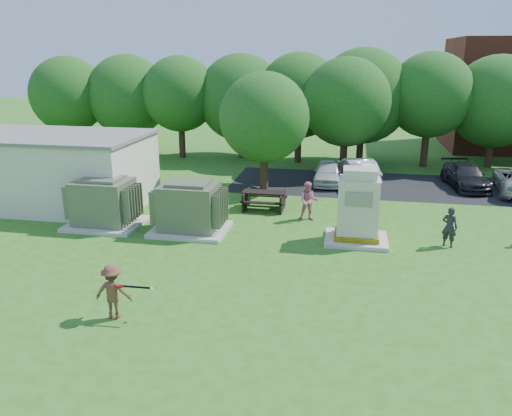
% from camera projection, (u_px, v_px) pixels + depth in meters
% --- Properties ---
extents(ground, '(120.00, 120.00, 0.00)m').
position_uv_depth(ground, '(232.00, 285.00, 15.50)').
color(ground, '#2D6619').
rests_on(ground, ground).
extents(service_building, '(10.00, 5.00, 3.20)m').
position_uv_depth(service_building, '(40.00, 171.00, 23.56)').
color(service_building, beige).
rests_on(service_building, ground).
extents(service_building_roof, '(10.20, 5.20, 0.15)m').
position_uv_depth(service_building_roof, '(35.00, 135.00, 23.06)').
color(service_building_roof, slate).
rests_on(service_building_roof, service_building).
extents(parking_strip, '(20.00, 6.00, 0.01)m').
position_uv_depth(parking_strip, '(416.00, 187.00, 26.91)').
color(parking_strip, '#232326').
rests_on(parking_strip, ground).
extents(transformer_left, '(3.00, 2.40, 2.07)m').
position_uv_depth(transformer_left, '(104.00, 203.00, 20.60)').
color(transformer_left, beige).
rests_on(transformer_left, ground).
extents(transformer_right, '(3.00, 2.40, 2.07)m').
position_uv_depth(transformer_right, '(190.00, 208.00, 19.93)').
color(transformer_right, beige).
rests_on(transformer_right, ground).
extents(generator_cabinet, '(2.35, 1.92, 2.86)m').
position_uv_depth(generator_cabinet, '(358.00, 210.00, 18.76)').
color(generator_cabinet, beige).
rests_on(generator_cabinet, ground).
extents(picnic_table, '(1.98, 1.48, 0.85)m').
position_uv_depth(picnic_table, '(264.00, 198.00, 22.91)').
color(picnic_table, black).
rests_on(picnic_table, ground).
extents(batter, '(1.04, 0.66, 1.54)m').
position_uv_depth(batter, '(113.00, 291.00, 13.43)').
color(batter, brown).
rests_on(batter, ground).
extents(person_by_generator, '(0.66, 0.58, 1.53)m').
position_uv_depth(person_by_generator, '(449.00, 227.00, 18.40)').
color(person_by_generator, '#222227').
rests_on(person_by_generator, ground).
extents(person_at_picnic, '(0.87, 0.70, 1.70)m').
position_uv_depth(person_at_picnic, '(308.00, 201.00, 21.32)').
color(person_at_picnic, '#CE6D8D').
rests_on(person_at_picnic, ground).
extents(car_white, '(1.51, 3.67, 1.25)m').
position_uv_depth(car_white, '(328.00, 173.00, 27.41)').
color(car_white, silver).
rests_on(car_white, ground).
extents(car_silver_a, '(2.60, 4.56, 1.42)m').
position_uv_depth(car_silver_a, '(357.00, 170.00, 27.54)').
color(car_silver_a, '#AAAAAF').
rests_on(car_silver_a, ground).
extents(car_dark, '(2.24, 4.42, 1.23)m').
position_uv_depth(car_dark, '(465.00, 176.00, 26.68)').
color(car_dark, black).
rests_on(car_dark, ground).
extents(batting_equipment, '(0.94, 0.36, 0.21)m').
position_uv_depth(batting_equipment, '(134.00, 287.00, 13.18)').
color(batting_equipment, black).
rests_on(batting_equipment, ground).
extents(tree_row, '(41.30, 13.30, 7.30)m').
position_uv_depth(tree_row, '(327.00, 99.00, 31.31)').
color(tree_row, '#47301E').
rests_on(tree_row, ground).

